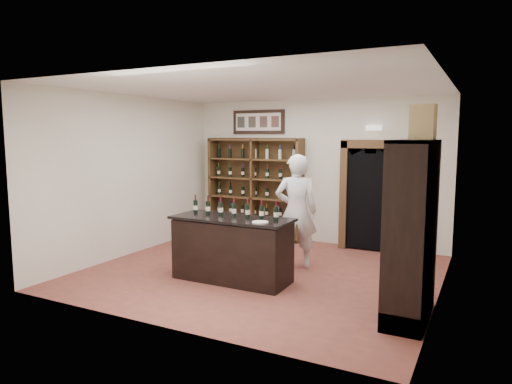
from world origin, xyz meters
TOP-DOWN VIEW (x-y plane):
  - floor at (0.00, 0.00)m, footprint 5.50×5.50m
  - ceiling at (0.00, 0.00)m, footprint 5.50×5.50m
  - wall_back at (0.00, 2.50)m, footprint 5.50×0.04m
  - wall_left at (-2.75, 0.00)m, footprint 0.04×5.00m
  - wall_right at (2.75, 0.00)m, footprint 0.04×5.00m
  - wine_shelf at (-1.30, 2.33)m, footprint 2.20×0.38m
  - framed_picture at (-1.30, 2.47)m, footprint 1.25×0.04m
  - arched_doorway at (1.25, 2.33)m, footprint 1.17×0.35m
  - emergency_light at (1.25, 2.42)m, footprint 0.30×0.10m
  - tasting_counter at (-0.20, -0.60)m, footprint 1.88×0.78m
  - counter_bottle_0 at (-0.92, -0.53)m, footprint 0.07×0.07m
  - counter_bottle_1 at (-0.68, -0.53)m, footprint 0.07×0.07m
  - counter_bottle_2 at (-0.44, -0.53)m, footprint 0.07×0.07m
  - counter_bottle_3 at (-0.20, -0.53)m, footprint 0.07×0.07m
  - counter_bottle_4 at (0.04, -0.53)m, footprint 0.07×0.07m
  - counter_bottle_5 at (0.28, -0.53)m, footprint 0.07×0.07m
  - counter_bottle_6 at (0.52, -0.53)m, footprint 0.07×0.07m
  - side_cabinet at (2.52, -0.90)m, footprint 0.48×1.20m
  - shopkeeper at (0.41, 0.52)m, footprint 0.84×0.71m
  - plate at (0.39, -0.81)m, footprint 0.24×0.24m
  - wine_crate at (2.51, -0.50)m, footprint 0.33×0.19m

SIDE VIEW (x-z plane):
  - floor at x=0.00m, z-range 0.00..0.00m
  - tasting_counter at x=-0.20m, z-range -0.01..0.99m
  - side_cabinet at x=2.52m, z-range -0.35..1.85m
  - shopkeeper at x=0.41m, z-range 0.00..1.94m
  - plate at x=0.39m, z-range 1.00..1.02m
  - wine_shelf at x=-1.30m, z-range 0.00..2.20m
  - counter_bottle_0 at x=-0.92m, z-range 0.96..1.26m
  - counter_bottle_1 at x=-0.68m, z-range 0.96..1.26m
  - counter_bottle_2 at x=-0.44m, z-range 0.96..1.26m
  - counter_bottle_3 at x=-0.20m, z-range 0.96..1.26m
  - counter_bottle_4 at x=0.04m, z-range 0.96..1.26m
  - counter_bottle_5 at x=0.28m, z-range 0.96..1.26m
  - counter_bottle_6 at x=0.52m, z-range 0.96..1.26m
  - arched_doorway at x=1.25m, z-range 0.05..2.22m
  - wall_back at x=0.00m, z-range 0.00..3.00m
  - wall_left at x=-2.75m, z-range 0.00..3.00m
  - wall_right at x=2.75m, z-range 0.00..3.00m
  - emergency_light at x=1.25m, z-range 2.35..2.45m
  - wine_crate at x=2.51m, z-range 2.20..2.64m
  - framed_picture at x=-1.30m, z-range 2.29..2.81m
  - ceiling at x=0.00m, z-range 3.00..3.00m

